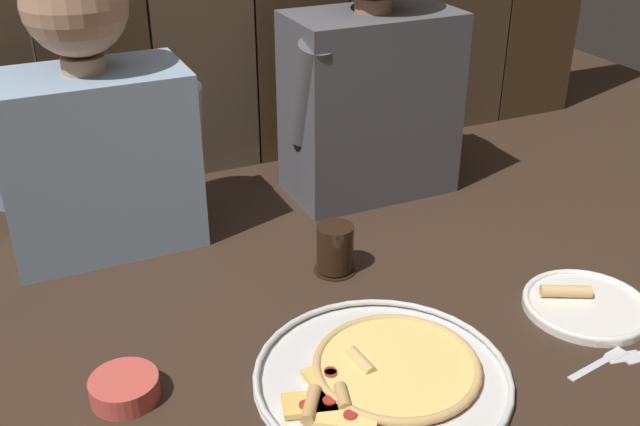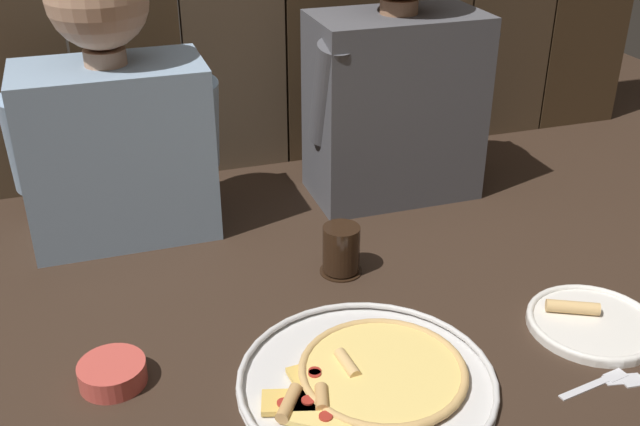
{
  "view_description": "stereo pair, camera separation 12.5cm",
  "coord_description": "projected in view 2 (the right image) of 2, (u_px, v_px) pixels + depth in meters",
  "views": [
    {
      "loc": [
        -0.46,
        -0.91,
        0.76
      ],
      "look_at": [
        0.0,
        0.1,
        0.18
      ],
      "focal_mm": 41.67,
      "sensor_mm": 36.0,
      "label": 1
    },
    {
      "loc": [
        -0.35,
        -0.95,
        0.76
      ],
      "look_at": [
        0.0,
        0.1,
        0.18
      ],
      "focal_mm": 41.67,
      "sensor_mm": 36.0,
      "label": 2
    }
  ],
  "objects": [
    {
      "name": "diner_left",
      "position": [
        112.0,
        108.0,
        1.45
      ],
      "size": [
        0.4,
        0.21,
        0.58
      ],
      "color": "#849EB7",
      "rests_on": "ground"
    },
    {
      "name": "table_fork",
      "position": [
        597.0,
        383.0,
        1.14
      ],
      "size": [
        0.13,
        0.04,
        0.01
      ],
      "color": "silver",
      "rests_on": "ground"
    },
    {
      "name": "ground_plane",
      "position": [
        338.0,
        334.0,
        1.25
      ],
      "size": [
        3.2,
        3.2,
        0.0
      ],
      "primitive_type": "plane",
      "color": "#332319"
    },
    {
      "name": "pizza_tray",
      "position": [
        372.0,
        377.0,
        1.14
      ],
      "size": [
        0.4,
        0.4,
        0.03
      ],
      "color": "silver",
      "rests_on": "ground"
    },
    {
      "name": "dinner_plate",
      "position": [
        592.0,
        322.0,
        1.26
      ],
      "size": [
        0.22,
        0.22,
        0.03
      ],
      "color": "white",
      "rests_on": "ground"
    },
    {
      "name": "diner_right",
      "position": [
        396.0,
        64.0,
        1.6
      ],
      "size": [
        0.4,
        0.21,
        0.64
      ],
      "color": "#4C4C51",
      "rests_on": "ground"
    },
    {
      "name": "dipping_bowl",
      "position": [
        112.0,
        372.0,
        1.13
      ],
      "size": [
        0.1,
        0.1,
        0.04
      ],
      "color": "#CC4C42",
      "rests_on": "ground"
    },
    {
      "name": "drinking_glass",
      "position": [
        341.0,
        250.0,
        1.4
      ],
      "size": [
        0.08,
        0.08,
        0.1
      ],
      "color": "black",
      "rests_on": "ground"
    }
  ]
}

